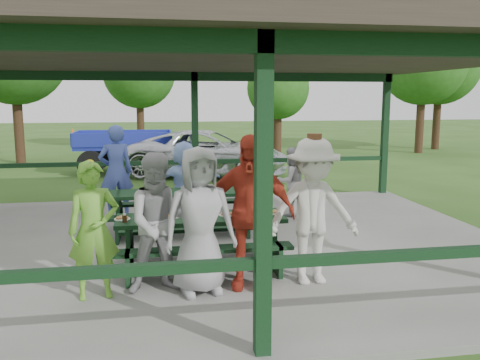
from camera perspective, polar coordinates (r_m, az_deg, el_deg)
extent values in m
plane|color=#2B4E18|center=(8.68, -2.85, -7.66)|extent=(90.00, 90.00, 0.00)
cube|color=slate|center=(8.66, -2.85, -7.34)|extent=(10.00, 8.00, 0.10)
cube|color=black|center=(4.64, 2.60, -2.25)|extent=(0.15, 0.15, 3.00)
cube|color=black|center=(12.12, -5.07, 4.87)|extent=(0.15, 0.15, 3.00)
cube|color=black|center=(13.39, 15.95, 4.96)|extent=(0.15, 0.15, 3.00)
cube|color=black|center=(12.22, -16.31, 1.74)|extent=(4.65, 0.10, 0.10)
cube|color=black|center=(12.60, 5.93, 2.28)|extent=(4.65, 0.10, 0.10)
cube|color=black|center=(4.57, 2.74, 15.20)|extent=(9.80, 0.15, 0.20)
cube|color=black|center=(12.09, -5.16, 11.49)|extent=(9.80, 0.15, 0.20)
cube|color=#302722|center=(8.33, -3.03, 14.05)|extent=(10.60, 8.60, 0.24)
cube|color=black|center=(7.28, -4.42, -4.31)|extent=(2.38, 0.75, 0.06)
cube|color=black|center=(6.82, -3.95, -7.81)|extent=(2.38, 0.28, 0.05)
cube|color=black|center=(7.88, -4.77, -5.46)|extent=(2.38, 0.28, 0.05)
cube|color=black|center=(7.35, -12.30, -7.16)|extent=(0.06, 0.70, 0.75)
cube|color=black|center=(7.52, 3.34, -6.57)|extent=(0.06, 0.70, 0.75)
cube|color=black|center=(7.39, -12.26, -8.27)|extent=(0.06, 1.39, 0.45)
cube|color=black|center=(7.56, 3.33, -7.66)|extent=(0.06, 1.39, 0.45)
cube|color=black|center=(9.22, -6.60, -1.45)|extent=(2.58, 0.75, 0.06)
cube|color=black|center=(8.73, -6.37, -4.02)|extent=(2.58, 0.28, 0.05)
cube|color=black|center=(9.82, -6.75, -2.55)|extent=(2.58, 0.28, 0.05)
cube|color=black|center=(9.30, -13.43, -3.72)|extent=(0.06, 0.70, 0.75)
cube|color=black|center=(9.41, 0.21, -3.31)|extent=(0.06, 0.70, 0.75)
cube|color=black|center=(9.33, -13.39, -4.62)|extent=(0.06, 1.39, 0.45)
cube|color=black|center=(9.44, 0.21, -4.20)|extent=(0.06, 1.39, 0.45)
cylinder|color=white|center=(7.25, -13.09, -4.28)|extent=(0.22, 0.22, 0.01)
torus|color=#A9673C|center=(7.23, -13.42, -4.15)|extent=(0.10, 0.10, 0.03)
torus|color=#A9673C|center=(7.23, -12.79, -4.14)|extent=(0.10, 0.10, 0.03)
torus|color=#A9673C|center=(7.29, -13.07, -4.03)|extent=(0.10, 0.10, 0.03)
cylinder|color=white|center=(7.24, -7.57, -4.14)|extent=(0.22, 0.22, 0.01)
torus|color=#A9673C|center=(7.22, -7.88, -4.01)|extent=(0.10, 0.10, 0.03)
torus|color=#A9673C|center=(7.22, -7.25, -3.99)|extent=(0.10, 0.10, 0.03)
torus|color=#A9673C|center=(7.28, -7.58, -3.89)|extent=(0.10, 0.10, 0.03)
cylinder|color=white|center=(7.31, -1.55, -3.94)|extent=(0.22, 0.22, 0.01)
torus|color=#A9673C|center=(7.28, -1.84, -3.82)|extent=(0.10, 0.10, 0.03)
torus|color=#A9673C|center=(7.29, -1.22, -3.79)|extent=(0.10, 0.10, 0.03)
torus|color=#A9673C|center=(7.35, -1.60, -3.69)|extent=(0.10, 0.10, 0.03)
cylinder|color=white|center=(7.44, 3.97, -3.71)|extent=(0.22, 0.22, 0.01)
torus|color=#A9673C|center=(7.41, 3.71, -3.60)|extent=(0.10, 0.10, 0.03)
torus|color=#A9673C|center=(7.43, 4.31, -3.57)|extent=(0.10, 0.10, 0.03)
torus|color=#A9673C|center=(7.48, 3.89, -3.47)|extent=(0.10, 0.10, 0.03)
cylinder|color=#381E0F|center=(7.07, -12.84, -4.26)|extent=(0.06, 0.06, 0.10)
cylinder|color=#381E0F|center=(7.07, -5.25, -4.06)|extent=(0.06, 0.06, 0.10)
cylinder|color=#381E0F|center=(7.12, -1.59, -3.93)|extent=(0.06, 0.06, 0.10)
cylinder|color=#381E0F|center=(7.15, -0.11, -3.87)|extent=(0.06, 0.06, 0.10)
cylinder|color=#381E0F|center=(7.21, 2.65, -3.76)|extent=(0.06, 0.06, 0.10)
cone|color=white|center=(7.43, -8.84, -3.49)|extent=(0.09, 0.09, 0.10)
cone|color=white|center=(7.43, -7.65, -3.45)|extent=(0.09, 0.09, 0.10)
cone|color=white|center=(7.45, -4.49, -3.36)|extent=(0.09, 0.09, 0.10)
cone|color=white|center=(7.48, -2.35, -3.28)|extent=(0.09, 0.09, 0.10)
cone|color=white|center=(7.54, 0.43, -3.18)|extent=(0.09, 0.09, 0.10)
imported|color=#63A730|center=(6.40, -16.09, -5.44)|extent=(0.68, 0.51, 1.68)
imported|color=#99999B|center=(6.41, -8.92, -4.79)|extent=(0.93, 0.77, 1.76)
imported|color=#949597|center=(6.30, -4.54, -4.58)|extent=(0.99, 0.74, 1.84)
imported|color=#A92E1D|center=(6.44, 1.00, -3.61)|extent=(1.25, 0.81, 1.98)
imported|color=beige|center=(6.67, 8.16, -3.52)|extent=(1.26, 0.75, 1.92)
cylinder|color=#51301B|center=(6.53, 8.34, 4.18)|extent=(0.33, 0.33, 0.02)
cylinder|color=#51301B|center=(6.53, 8.36, 4.71)|extent=(0.20, 0.20, 0.11)
imported|color=#9BB9F0|center=(9.94, -6.27, -0.19)|extent=(1.50, 0.52, 1.60)
imported|color=#3D4FA0|center=(10.56, -13.76, 0.93)|extent=(0.78, 0.61, 1.88)
imported|color=#939395|center=(10.47, 5.71, -0.19)|extent=(0.81, 0.71, 1.42)
imported|color=silver|center=(16.46, -3.69, 3.03)|extent=(5.79, 3.89, 1.48)
cube|color=navy|center=(17.53, -12.89, 3.71)|extent=(3.15, 1.62, 0.13)
cube|color=navy|center=(16.73, -13.11, 4.40)|extent=(3.13, 0.12, 0.45)
cube|color=navy|center=(18.28, -12.75, 4.81)|extent=(3.13, 0.12, 0.45)
cube|color=navy|center=(17.69, -17.99, 4.45)|extent=(0.09, 1.56, 0.45)
cube|color=navy|center=(17.46, -7.79, 4.76)|extent=(0.09, 1.56, 0.45)
cylinder|color=black|center=(16.86, -16.44, 1.74)|extent=(0.85, 0.22, 0.85)
cylinder|color=yellow|center=(16.86, -16.44, 1.74)|extent=(0.32, 0.25, 0.31)
cylinder|color=black|center=(18.50, -15.76, 2.42)|extent=(0.85, 0.22, 0.85)
cylinder|color=yellow|center=(18.50, -15.76, 2.42)|extent=(0.32, 0.25, 0.31)
cylinder|color=black|center=(16.70, -9.59, 1.93)|extent=(0.85, 0.22, 0.85)
cylinder|color=yellow|center=(16.70, -9.59, 1.93)|extent=(0.32, 0.25, 0.31)
cylinder|color=black|center=(18.36, -9.52, 2.59)|extent=(0.85, 0.22, 0.85)
cylinder|color=yellow|center=(18.36, -9.52, 2.59)|extent=(0.32, 0.25, 0.31)
cube|color=navy|center=(17.51, -5.93, 3.52)|extent=(1.12, 0.11, 0.09)
cone|color=#F2590C|center=(17.69, -18.19, 4.80)|extent=(0.03, 0.45, 0.45)
cylinder|color=black|center=(21.23, -23.62, 5.88)|extent=(0.36, 0.36, 3.10)
sphere|color=#255316|center=(21.27, -24.10, 13.05)|extent=(3.96, 3.96, 3.96)
cylinder|color=black|center=(25.73, -11.11, 6.54)|extent=(0.36, 0.36, 2.74)
sphere|color=#255316|center=(25.73, -11.27, 11.78)|extent=(3.50, 3.50, 3.50)
cylinder|color=black|center=(22.86, 4.24, 5.62)|extent=(0.36, 0.36, 2.14)
sphere|color=#255316|center=(22.81, 4.29, 10.24)|extent=(2.74, 2.74, 2.74)
cylinder|color=black|center=(24.58, 19.57, 6.37)|extent=(0.36, 0.36, 3.01)
sphere|color=#255316|center=(24.60, 19.90, 12.39)|extent=(3.85, 3.85, 3.85)
cylinder|color=black|center=(26.64, 21.21, 6.46)|extent=(0.36, 0.36, 2.99)
sphere|color=#255316|center=(26.67, 21.54, 11.98)|extent=(3.83, 3.83, 3.83)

